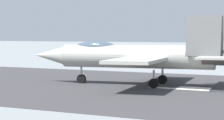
# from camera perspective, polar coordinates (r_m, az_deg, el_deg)

# --- Properties ---
(ground_plane) EXTENTS (400.00, 400.00, 0.00)m
(ground_plane) POSITION_cam_1_polar(r_m,az_deg,el_deg) (35.48, 11.20, -3.64)
(ground_plane) COLOR gray
(runway_strip) EXTENTS (240.00, 26.00, 0.02)m
(runway_strip) POSITION_cam_1_polar(r_m,az_deg,el_deg) (35.47, 11.23, -3.63)
(runway_strip) COLOR #373638
(runway_strip) RESTS_ON ground
(fighter_jet) EXTENTS (17.32, 14.45, 5.61)m
(fighter_jet) POSITION_cam_1_polar(r_m,az_deg,el_deg) (38.26, 3.00, 0.52)
(fighter_jet) COLOR #A7A9A2
(fighter_jet) RESTS_ON ground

